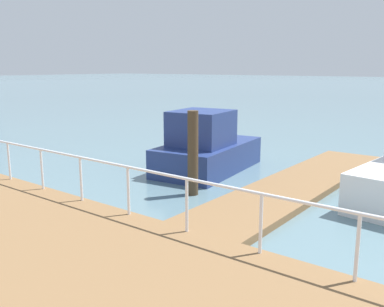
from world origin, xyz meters
name	(u,v)px	position (x,y,z in m)	size (l,w,h in m)	color
floating_dock	(293,187)	(2.03, 6.83, 0.09)	(11.05, 2.00, 0.18)	olive
boardwalk_railing	(156,183)	(-3.15, 7.49, 1.23)	(0.06, 23.94, 1.08)	white
dock_piling_0	(193,153)	(-0.13, 8.87, 1.18)	(0.30, 0.30, 2.36)	#473826
moored_boat_2	(206,148)	(2.35, 10.19, 0.79)	(4.51, 2.73, 2.11)	navy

